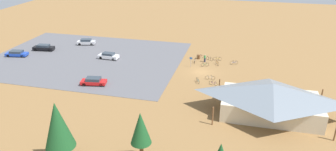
{
  "coord_description": "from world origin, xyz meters",
  "views": [
    {
      "loc": [
        -7.25,
        56.58,
        24.07
      ],
      "look_at": [
        5.29,
        5.89,
        1.2
      ],
      "focal_mm": 33.63,
      "sensor_mm": 36.0,
      "label": 1
    }
  ],
  "objects_px": {
    "bicycle_purple_yard_front": "(213,83)",
    "visitor_at_bikes": "(205,58)",
    "trash_bin": "(199,57)",
    "car_red_second_row": "(94,81)",
    "pine_east": "(58,125)",
    "bicycle_orange_edge_south": "(217,63)",
    "bicycle_red_yard_right": "(200,56)",
    "pine_far_west": "(141,129)",
    "bicycle_silver_near_sign": "(195,61)",
    "bicycle_teal_yard_left": "(198,81)",
    "bicycle_black_trailside": "(210,59)",
    "car_black_by_curb": "(44,47)",
    "lot_sign": "(191,61)",
    "car_blue_mid_lot": "(17,53)",
    "car_silver_near_entry": "(86,42)",
    "bicycle_blue_edge_north": "(234,63)",
    "bicycle_orange_front_row": "(214,90)",
    "car_white_far_end": "(108,56)",
    "bicycle_green_mid_cluster": "(205,65)",
    "bicycle_yellow_back_row": "(217,59)",
    "bicycle_white_lone_west": "(210,78)"
  },
  "relations": [
    {
      "from": "bicycle_purple_yard_front",
      "to": "visitor_at_bikes",
      "type": "distance_m",
      "value": 11.43
    },
    {
      "from": "trash_bin",
      "to": "car_red_second_row",
      "type": "bearing_deg",
      "value": 47.41
    },
    {
      "from": "pine_east",
      "to": "visitor_at_bikes",
      "type": "relative_size",
      "value": 4.64
    },
    {
      "from": "trash_bin",
      "to": "bicycle_orange_edge_south",
      "type": "xyz_separation_m",
      "value": [
        -4.29,
        2.5,
        -0.05
      ]
    },
    {
      "from": "bicycle_red_yard_right",
      "to": "bicycle_purple_yard_front",
      "type": "bearing_deg",
      "value": 108.37
    },
    {
      "from": "pine_far_west",
      "to": "bicycle_silver_near_sign",
      "type": "bearing_deg",
      "value": -91.41
    },
    {
      "from": "bicycle_orange_edge_south",
      "to": "bicycle_teal_yard_left",
      "type": "bearing_deg",
      "value": 75.37
    },
    {
      "from": "bicycle_black_trailside",
      "to": "car_black_by_curb",
      "type": "xyz_separation_m",
      "value": [
        38.27,
        2.91,
        0.36
      ]
    },
    {
      "from": "lot_sign",
      "to": "car_blue_mid_lot",
      "type": "relative_size",
      "value": 0.45
    },
    {
      "from": "bicycle_red_yard_right",
      "to": "car_silver_near_entry",
      "type": "bearing_deg",
      "value": -4.77
    },
    {
      "from": "bicycle_teal_yard_left",
      "to": "bicycle_blue_edge_north",
      "type": "relative_size",
      "value": 0.97
    },
    {
      "from": "pine_east",
      "to": "car_black_by_curb",
      "type": "distance_m",
      "value": 43.09
    },
    {
      "from": "bicycle_blue_edge_north",
      "to": "car_red_second_row",
      "type": "height_order",
      "value": "car_red_second_row"
    },
    {
      "from": "bicycle_silver_near_sign",
      "to": "bicycle_orange_front_row",
      "type": "distance_m",
      "value": 14.01
    },
    {
      "from": "lot_sign",
      "to": "bicycle_orange_front_row",
      "type": "relative_size",
      "value": 1.21
    },
    {
      "from": "car_blue_mid_lot",
      "to": "car_silver_near_entry",
      "type": "relative_size",
      "value": 1.07
    },
    {
      "from": "car_blue_mid_lot",
      "to": "car_white_far_end",
      "type": "distance_m",
      "value": 20.67
    },
    {
      "from": "bicycle_green_mid_cluster",
      "to": "bicycle_purple_yard_front",
      "type": "height_order",
      "value": "bicycle_green_mid_cluster"
    },
    {
      "from": "bicycle_orange_edge_south",
      "to": "bicycle_red_yard_right",
      "type": "distance_m",
      "value": 5.28
    },
    {
      "from": "bicycle_red_yard_right",
      "to": "car_black_by_curb",
      "type": "relative_size",
      "value": 0.34
    },
    {
      "from": "bicycle_yellow_back_row",
      "to": "bicycle_purple_yard_front",
      "type": "bearing_deg",
      "value": 92.38
    },
    {
      "from": "bicycle_orange_front_row",
      "to": "car_blue_mid_lot",
      "type": "bearing_deg",
      "value": -9.33
    },
    {
      "from": "bicycle_orange_edge_south",
      "to": "bicycle_orange_front_row",
      "type": "bearing_deg",
      "value": 93.02
    },
    {
      "from": "pine_east",
      "to": "car_black_by_curb",
      "type": "bearing_deg",
      "value": -53.36
    },
    {
      "from": "bicycle_teal_yard_left",
      "to": "pine_far_west",
      "type": "bearing_deg",
      "value": 82.64
    },
    {
      "from": "bicycle_green_mid_cluster",
      "to": "car_red_second_row",
      "type": "relative_size",
      "value": 0.33
    },
    {
      "from": "pine_far_west",
      "to": "car_black_by_curb",
      "type": "xyz_separation_m",
      "value": [
        34.61,
        -32.2,
        -3.71
      ]
    },
    {
      "from": "car_silver_near_entry",
      "to": "car_blue_mid_lot",
      "type": "bearing_deg",
      "value": 45.54
    },
    {
      "from": "car_silver_near_entry",
      "to": "bicycle_teal_yard_left",
      "type": "bearing_deg",
      "value": 152.91
    },
    {
      "from": "car_blue_mid_lot",
      "to": "bicycle_blue_edge_north",
      "type": "bearing_deg",
      "value": -171.97
    },
    {
      "from": "bicycle_blue_edge_north",
      "to": "bicycle_yellow_back_row",
      "type": "distance_m",
      "value": 3.9
    },
    {
      "from": "bicycle_silver_near_sign",
      "to": "car_black_by_curb",
      "type": "bearing_deg",
      "value": 1.2
    },
    {
      "from": "pine_east",
      "to": "bicycle_silver_near_sign",
      "type": "bearing_deg",
      "value": -105.61
    },
    {
      "from": "bicycle_orange_front_row",
      "to": "car_silver_near_entry",
      "type": "bearing_deg",
      "value": -29.11
    },
    {
      "from": "lot_sign",
      "to": "bicycle_teal_yard_left",
      "type": "distance_m",
      "value": 7.67
    },
    {
      "from": "pine_far_west",
      "to": "bicycle_black_trailside",
      "type": "bearing_deg",
      "value": -95.95
    },
    {
      "from": "bicycle_blue_edge_north",
      "to": "car_silver_near_entry",
      "type": "distance_m",
      "value": 36.22
    },
    {
      "from": "trash_bin",
      "to": "car_silver_near_entry",
      "type": "distance_m",
      "value": 28.46
    },
    {
      "from": "bicycle_black_trailside",
      "to": "car_silver_near_entry",
      "type": "xyz_separation_m",
      "value": [
        30.7,
        -3.42,
        0.37
      ]
    },
    {
      "from": "bicycle_yellow_back_row",
      "to": "car_silver_near_entry",
      "type": "xyz_separation_m",
      "value": [
        32.33,
        -3.09,
        0.37
      ]
    },
    {
      "from": "bicycle_yellow_back_row",
      "to": "car_silver_near_entry",
      "type": "height_order",
      "value": "car_silver_near_entry"
    },
    {
      "from": "trash_bin",
      "to": "car_red_second_row",
      "type": "height_order",
      "value": "car_red_second_row"
    },
    {
      "from": "bicycle_purple_yard_front",
      "to": "car_silver_near_entry",
      "type": "height_order",
      "value": "car_silver_near_entry"
    },
    {
      "from": "bicycle_green_mid_cluster",
      "to": "car_red_second_row",
      "type": "distance_m",
      "value": 22.6
    },
    {
      "from": "pine_east",
      "to": "bicycle_red_yard_right",
      "type": "distance_m",
      "value": 40.01
    },
    {
      "from": "bicycle_silver_near_sign",
      "to": "car_white_far_end",
      "type": "xyz_separation_m",
      "value": [
        18.48,
        2.33,
        0.34
      ]
    },
    {
      "from": "lot_sign",
      "to": "bicycle_blue_edge_north",
      "type": "distance_m",
      "value": 9.24
    },
    {
      "from": "lot_sign",
      "to": "bicycle_blue_edge_north",
      "type": "bearing_deg",
      "value": -156.99
    },
    {
      "from": "car_black_by_curb",
      "to": "car_white_far_end",
      "type": "distance_m",
      "value": 17.01
    },
    {
      "from": "bicycle_orange_edge_south",
      "to": "bicycle_white_lone_west",
      "type": "xyz_separation_m",
      "value": [
        0.54,
        7.8,
        -0.02
      ]
    }
  ]
}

